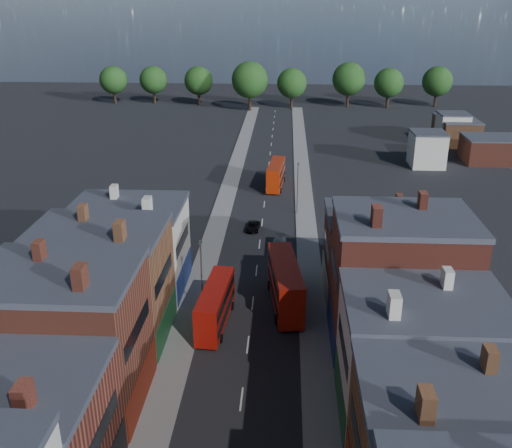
# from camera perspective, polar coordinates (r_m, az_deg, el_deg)

# --- Properties ---
(pavement_west) EXTENTS (3.00, 200.00, 0.12)m
(pavement_west) POSITION_cam_1_polar(r_m,az_deg,el_deg) (79.54, -4.25, -1.31)
(pavement_west) COLOR gray
(pavement_west) RESTS_ON ground
(pavement_east) EXTENTS (3.00, 200.00, 0.12)m
(pavement_east) POSITION_cam_1_polar(r_m,az_deg,el_deg) (79.01, 5.15, -1.50)
(pavement_east) COLOR gray
(pavement_east) RESTS_ON ground
(lamp_post_2) EXTENTS (0.25, 0.70, 8.12)m
(lamp_post_2) POSITION_cam_1_polar(r_m,az_deg,el_deg) (59.45, -5.48, -4.78)
(lamp_post_2) COLOR slate
(lamp_post_2) RESTS_ON ground
(lamp_post_3) EXTENTS (0.25, 0.70, 8.12)m
(lamp_post_3) POSITION_cam_1_polar(r_m,az_deg,el_deg) (86.71, 4.19, 3.95)
(lamp_post_3) COLOR slate
(lamp_post_3) RESTS_ON ground
(bus_0) EXTENTS (3.08, 10.01, 4.26)m
(bus_0) POSITION_cam_1_polar(r_m,az_deg,el_deg) (58.16, -4.08, -8.06)
(bus_0) COLOR #AB1209
(bus_0) RESTS_ON ground
(bus_1) EXTENTS (4.08, 11.78, 4.98)m
(bus_1) POSITION_cam_1_polar(r_m,az_deg,el_deg) (61.32, 2.93, -5.94)
(bus_1) COLOR #A81709
(bus_1) RESTS_ON ground
(bus_2) EXTENTS (3.20, 10.20, 4.33)m
(bus_2) POSITION_cam_1_polar(r_m,az_deg,el_deg) (99.93, 2.01, 5.01)
(bus_2) COLOR #9A2106
(bus_2) RESTS_ON ground
(car_2) EXTENTS (2.06, 4.00, 1.08)m
(car_2) POSITION_cam_1_polar(r_m,az_deg,el_deg) (81.63, -0.31, -0.26)
(car_2) COLOR black
(car_2) RESTS_ON ground
(car_3) EXTENTS (2.31, 4.51, 1.25)m
(car_3) POSITION_cam_1_polar(r_m,az_deg,el_deg) (75.95, 2.28, -1.95)
(car_3) COLOR silver
(car_3) RESTS_ON ground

